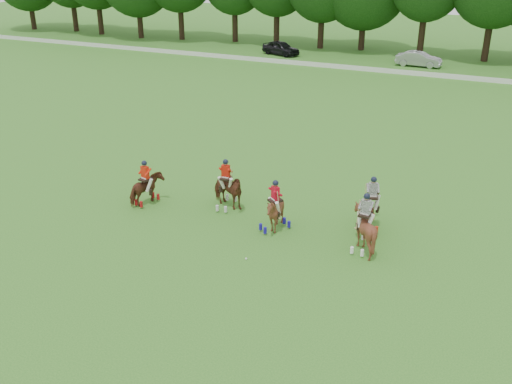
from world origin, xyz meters
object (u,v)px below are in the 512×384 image
at_px(polo_red_c, 275,212).
at_px(polo_ball, 246,259).
at_px(polo_stripe_b, 364,229).
at_px(car_mid, 419,59).
at_px(polo_red_b, 226,190).
at_px(polo_red_a, 146,189).
at_px(polo_stripe_a, 371,209).
at_px(car_left, 281,48).

relative_size(polo_red_c, polo_ball, 26.08).
xyz_separation_m(polo_red_c, polo_stripe_b, (3.92, -0.04, 0.07)).
height_order(car_mid, polo_red_b, polo_red_b).
xyz_separation_m(polo_red_a, polo_red_b, (3.64, 1.23, 0.10)).
bearing_deg(polo_red_b, polo_stripe_b, -9.82).
bearing_deg(polo_red_c, polo_stripe_a, 28.46).
distance_m(polo_red_a, polo_stripe_b, 10.55).
height_order(polo_red_b, polo_ball, polo_red_b).
xyz_separation_m(car_mid, polo_red_c, (0.93, -38.81, 0.11)).
xyz_separation_m(polo_red_a, polo_stripe_a, (10.32, 2.08, 0.09)).
bearing_deg(polo_stripe_b, polo_ball, -144.88).
distance_m(polo_red_a, polo_red_b, 3.85).
height_order(car_mid, polo_red_c, polo_red_c).
xyz_separation_m(car_left, polo_ball, (15.91, -41.63, -0.72)).
distance_m(car_mid, polo_ball, 41.64).
bearing_deg(polo_red_c, polo_ball, -90.55).
relative_size(car_left, polo_ball, 49.88).
distance_m(car_left, polo_stripe_b, 43.63).
xyz_separation_m(polo_stripe_b, polo_ball, (-3.95, -2.78, -0.88)).
bearing_deg(polo_ball, polo_red_a, 157.44).
height_order(car_mid, polo_red_a, polo_red_a).
bearing_deg(polo_red_c, car_mid, 91.37).
bearing_deg(polo_red_a, car_mid, 81.66).
relative_size(car_mid, polo_red_c, 1.91).
distance_m(polo_red_a, polo_stripe_a, 10.53).
bearing_deg(polo_red_c, polo_red_a, -179.30).
distance_m(polo_stripe_a, polo_stripe_b, 2.06).
bearing_deg(polo_stripe_a, polo_red_b, -172.75).
xyz_separation_m(car_left, polo_stripe_a, (19.63, -36.80, 0.11)).
relative_size(car_mid, polo_red_a, 2.03).
height_order(polo_red_a, polo_red_b, polo_red_b).
height_order(polo_red_b, polo_stripe_b, polo_stripe_b).
bearing_deg(polo_ball, polo_red_b, 126.68).
height_order(polo_red_c, polo_ball, polo_red_c).
bearing_deg(car_left, polo_red_a, -146.83).
bearing_deg(polo_stripe_a, polo_ball, -127.64).
height_order(car_left, car_mid, car_left).
distance_m(polo_red_b, polo_red_c, 3.20).
bearing_deg(polo_red_b, car_mid, 86.87).
distance_m(polo_stripe_b, polo_ball, 4.91).
bearing_deg(polo_red_a, polo_stripe_a, 11.41).
bearing_deg(car_left, car_mid, -70.29).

